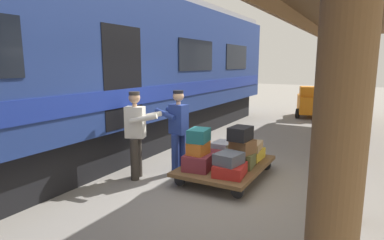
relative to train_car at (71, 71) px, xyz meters
The scene contains 18 objects.
ground_plane 4.23m from the train_car, behind, with size 60.00×60.00×0.00m, color gray.
train_car is the anchor object (origin of this frame).
luggage_cart 3.93m from the train_car, 168.00° to the right, with size 1.42×2.06×0.28m.
suitcase_red_plastic 4.09m from the train_car, behind, with size 0.51×0.57×0.20m, color #AD231E.
suitcase_burgundy_valise 3.50m from the train_car, behind, with size 0.48×0.52×0.29m, color maroon.
suitcase_olive_duffel 4.13m from the train_car, 169.00° to the right, with size 0.46×0.48×0.28m, color brown.
suitcase_maroon_trunk 3.59m from the train_car, 166.81° to the right, with size 0.37×0.55×0.19m, color maroon.
suitcase_yellow_case 4.28m from the train_car, 160.89° to the right, with size 0.44×0.55×0.20m, color gold.
suitcase_gray_aluminum 3.73m from the train_car, 157.32° to the right, with size 0.39×0.48×0.28m, color #9EA0A5.
suitcase_orange_carryall 3.37m from the train_car, behind, with size 0.31×0.40×0.24m, color #CC6B23.
suitcase_tan_vintage 4.21m from the train_car, 161.46° to the right, with size 0.39×0.56×0.16m, color tan.
suitcase_brown_leather 4.06m from the train_car, 169.54° to the right, with size 0.39×0.38×0.26m, color brown.
suitcase_slate_roller 3.99m from the train_car, behind, with size 0.40×0.47×0.20m, color #4C515B.
suitcase_black_hardshell 3.94m from the train_car, 169.89° to the right, with size 0.34×0.47×0.25m, color black.
suitcase_teal_softside 3.29m from the train_car, behind, with size 0.33×0.45×0.24m, color #1E666B.
porter_in_overalls 2.73m from the train_car, 168.01° to the right, with size 0.72×0.52×1.70m.
porter_by_door 2.23m from the train_car, behind, with size 0.73×0.58×1.70m.
baggage_tug 9.90m from the train_car, 112.18° to the right, with size 1.49×1.92×1.30m.
Camera 1 is at (-2.06, 4.84, 2.23)m, focal length 29.70 mm.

